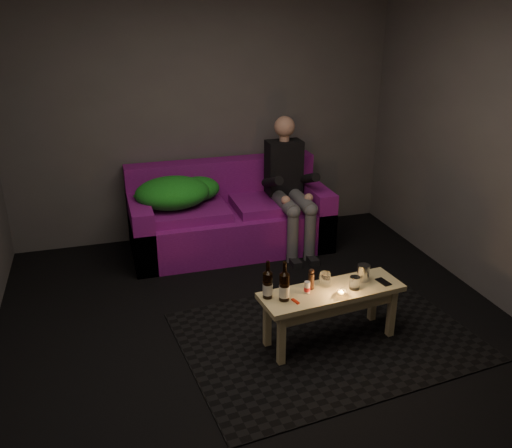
{
  "coord_description": "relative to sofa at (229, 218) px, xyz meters",
  "views": [
    {
      "loc": [
        -1.07,
        -3.21,
        2.37
      ],
      "look_at": [
        0.19,
        1.0,
        0.56
      ],
      "focal_mm": 38.0,
      "sensor_mm": 36.0,
      "label": 1
    }
  ],
  "objects": [
    {
      "name": "floor",
      "position": [
        -0.14,
        -1.82,
        -0.31
      ],
      "size": [
        4.5,
        4.5,
        0.0
      ],
      "primitive_type": "plane",
      "color": "black",
      "rests_on": "ground"
    },
    {
      "name": "room",
      "position": [
        -0.14,
        -1.35,
        1.33
      ],
      "size": [
        4.5,
        4.5,
        4.5
      ],
      "color": "silver",
      "rests_on": "ground"
    },
    {
      "name": "rug",
      "position": [
        0.3,
        -1.84,
        -0.3
      ],
      "size": [
        2.29,
        1.77,
        0.01
      ],
      "primitive_type": "cube",
      "rotation": [
        0.0,
        0.0,
        0.1
      ],
      "color": "black",
      "rests_on": "floor"
    },
    {
      "name": "sofa",
      "position": [
        0.0,
        0.0,
        0.0
      ],
      "size": [
        1.98,
        0.89,
        0.85
      ],
      "color": "#700E6E",
      "rests_on": "floor"
    },
    {
      "name": "green_blanket",
      "position": [
        -0.52,
        -0.01,
        0.33
      ],
      "size": [
        0.87,
        0.59,
        0.3
      ],
      "color": "#187A16",
      "rests_on": "sofa"
    },
    {
      "name": "person",
      "position": [
        0.59,
        -0.16,
        0.38
      ],
      "size": [
        0.36,
        0.82,
        1.32
      ],
      "color": "black",
      "rests_on": "sofa"
    },
    {
      "name": "coffee_table",
      "position": [
        0.3,
        -1.89,
        0.05
      ],
      "size": [
        1.1,
        0.45,
        0.44
      ],
      "rotation": [
        0.0,
        0.0,
        0.1
      ],
      "color": "tan",
      "rests_on": "rug"
    },
    {
      "name": "beer_bottle_a",
      "position": [
        -0.18,
        -1.86,
        0.23
      ],
      "size": [
        0.07,
        0.07,
        0.28
      ],
      "color": "black",
      "rests_on": "coffee_table"
    },
    {
      "name": "beer_bottle_b",
      "position": [
        -0.08,
        -1.93,
        0.24
      ],
      "size": [
        0.07,
        0.07,
        0.29
      ],
      "color": "black",
      "rests_on": "coffee_table"
    },
    {
      "name": "salt_shaker",
      "position": [
        0.11,
        -1.88,
        0.17
      ],
      "size": [
        0.05,
        0.05,
        0.09
      ],
      "primitive_type": "cylinder",
      "rotation": [
        0.0,
        0.0,
        0.26
      ],
      "color": "silver",
      "rests_on": "coffee_table"
    },
    {
      "name": "pepper_mill",
      "position": [
        0.16,
        -1.83,
        0.19
      ],
      "size": [
        0.05,
        0.05,
        0.12
      ],
      "primitive_type": "cylinder",
      "rotation": [
        0.0,
        0.0,
        0.13
      ],
      "color": "black",
      "rests_on": "coffee_table"
    },
    {
      "name": "tumbler_back",
      "position": [
        0.28,
        -1.81,
        0.18
      ],
      "size": [
        0.1,
        0.1,
        0.1
      ],
      "primitive_type": "cylinder",
      "rotation": [
        0.0,
        0.0,
        0.25
      ],
      "color": "white",
      "rests_on": "coffee_table"
    },
    {
      "name": "tealight",
      "position": [
        0.32,
        -2.0,
        0.15
      ],
      "size": [
        0.06,
        0.06,
        0.05
      ],
      "color": "white",
      "rests_on": "coffee_table"
    },
    {
      "name": "tumbler_front",
      "position": [
        0.46,
        -1.92,
        0.18
      ],
      "size": [
        0.08,
        0.08,
        0.1
      ],
      "primitive_type": "cylinder",
      "rotation": [
        0.0,
        0.0,
        0.1
      ],
      "color": "white",
      "rests_on": "coffee_table"
    },
    {
      "name": "steel_cup",
      "position": [
        0.58,
        -1.82,
        0.19
      ],
      "size": [
        0.12,
        0.12,
        0.13
      ],
      "primitive_type": "cylinder",
      "rotation": [
        0.0,
        0.0,
        0.4
      ],
      "color": "#B0B3B7",
      "rests_on": "coffee_table"
    },
    {
      "name": "smartphone",
      "position": [
        0.71,
        -1.9,
        0.13
      ],
      "size": [
        0.08,
        0.13,
        0.01
      ],
      "primitive_type": "cube",
      "rotation": [
        0.0,
        0.0,
        0.18
      ],
      "color": "black",
      "rests_on": "coffee_table"
    },
    {
      "name": "red_lighter",
      "position": [
        -0.01,
        -1.98,
        0.13
      ],
      "size": [
        0.04,
        0.07,
        0.01
      ],
      "primitive_type": "cube",
      "rotation": [
        0.0,
        0.0,
        0.3
      ],
      "color": "#B51F0B",
      "rests_on": "coffee_table"
    }
  ]
}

